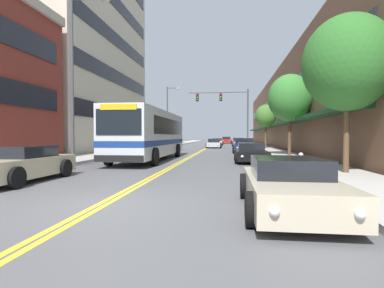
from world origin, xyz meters
TOP-DOWN VIEW (x-y plane):
  - ground_plane at (0.00, 37.00)m, footprint 240.00×240.00m
  - sidewalk_left at (-7.10, 37.00)m, footprint 3.21×106.00m
  - sidewalk_right at (7.10, 37.00)m, footprint 3.21×106.00m
  - centre_line at (0.00, 37.00)m, footprint 0.34×106.00m
  - office_tower_left at (-14.94, 24.47)m, footprint 12.08×20.51m
  - storefront_row_right at (12.94, 37.00)m, footprint 9.10×68.00m
  - city_bus at (-2.30, 12.97)m, footprint 2.89×11.67m
  - car_beige_parked_left_near at (-4.35, 3.01)m, footprint 1.97×4.60m
  - car_dark_grey_parked_left_mid at (-4.40, 29.35)m, footprint 2.13×4.69m
  - car_champagne_parked_right_foreground at (4.28, -0.10)m, footprint 2.00×4.19m
  - car_black_parked_right_mid at (4.31, 11.99)m, footprint 2.04×4.28m
  - car_navy_parked_right_far at (4.38, 22.42)m, footprint 2.21×4.60m
  - car_slate_blue_parked_right_end at (4.40, 43.27)m, footprint 2.09×4.75m
  - car_red_moving_lead at (2.34, 57.32)m, footprint 2.18×4.69m
  - car_silver_moving_second at (0.94, 33.36)m, footprint 2.01×4.17m
  - car_white_moving_third at (0.90, 45.36)m, footprint 1.99×4.69m
  - traffic_signal_mast at (2.79, 30.55)m, footprint 7.42×0.38m
  - street_lamp_left_near at (-5.03, 8.25)m, footprint 2.22×0.28m
  - street_lamp_left_far at (-5.08, 32.68)m, footprint 1.80×0.28m
  - street_tree_right_near at (7.65, 5.93)m, footprint 3.48×3.48m
  - street_tree_right_mid at (7.55, 16.88)m, footprint 3.27×3.27m
  - street_tree_right_far at (7.29, 30.03)m, footprint 2.48×2.48m
  - fire_hydrant at (5.95, 6.13)m, footprint 0.29×0.21m

SIDE VIEW (x-z plane):
  - ground_plane at x=0.00m, z-range 0.00..0.00m
  - centre_line at x=0.00m, z-range 0.00..0.01m
  - sidewalk_left at x=-7.10m, z-range 0.00..0.16m
  - sidewalk_right at x=7.10m, z-range 0.00..0.16m
  - fire_hydrant at x=5.95m, z-range 0.16..0.94m
  - car_champagne_parked_right_foreground at x=4.28m, z-range -0.03..1.12m
  - car_white_moving_third at x=0.90m, z-range -0.03..1.15m
  - car_black_parked_right_mid at x=4.31m, z-range -0.03..1.16m
  - car_silver_moving_second at x=0.94m, z-range -0.04..1.19m
  - car_dark_grey_parked_left_mid at x=-4.40m, z-range -0.05..1.24m
  - car_slate_blue_parked_right_end at x=4.40m, z-range -0.05..1.25m
  - car_beige_parked_left_near at x=-4.35m, z-range -0.02..1.24m
  - car_navy_parked_right_far at x=4.38m, z-range -0.06..1.34m
  - car_red_moving_lead at x=2.34m, z-range -0.05..1.36m
  - city_bus at x=-2.30m, z-range 0.21..3.43m
  - street_tree_right_far at x=7.29m, z-range 1.37..6.59m
  - street_tree_right_mid at x=7.55m, z-range 1.43..7.59m
  - street_tree_right_near at x=7.65m, z-range 1.38..7.67m
  - street_lamp_left_far at x=-5.08m, z-range 0.69..8.85m
  - storefront_row_right at x=12.94m, z-range 0.00..10.04m
  - street_lamp_left_near at x=-5.03m, z-range 0.76..9.70m
  - traffic_signal_mast at x=2.79m, z-range 1.59..8.94m
  - office_tower_left at x=-14.94m, z-range 0.00..31.39m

